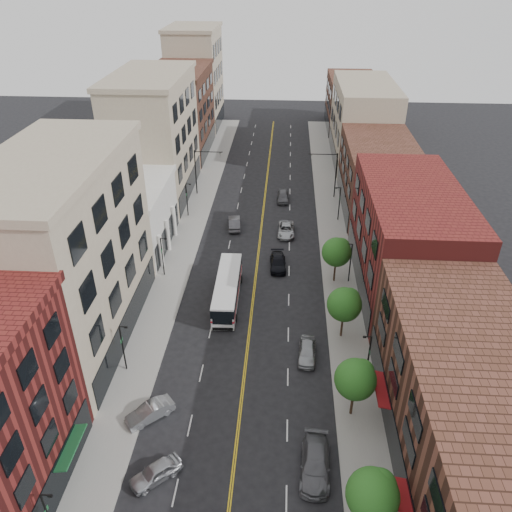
% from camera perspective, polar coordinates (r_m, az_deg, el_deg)
% --- Properties ---
extents(ground, '(220.00, 220.00, 0.00)m').
position_cam_1_polar(ground, '(41.89, -2.31, -21.13)').
color(ground, black).
rests_on(ground, ground).
extents(sidewalk_left, '(4.00, 110.00, 0.15)m').
position_cam_1_polar(sidewalk_left, '(70.15, -7.67, 2.74)').
color(sidewalk_left, gray).
rests_on(sidewalk_left, ground).
extents(sidewalk_right, '(4.00, 110.00, 0.15)m').
position_cam_1_polar(sidewalk_right, '(69.23, 8.82, 2.24)').
color(sidewalk_right, gray).
rests_on(sidewalk_right, ground).
extents(bldg_l_tanoffice, '(10.00, 22.00, 18.00)m').
position_cam_1_polar(bldg_l_tanoffice, '(49.68, -20.90, -0.16)').
color(bldg_l_tanoffice, tan).
rests_on(bldg_l_tanoffice, ground).
extents(bldg_l_white, '(10.00, 14.00, 8.00)m').
position_cam_1_polar(bldg_l_white, '(66.65, -14.45, 4.19)').
color(bldg_l_white, silver).
rests_on(bldg_l_white, ground).
extents(bldg_l_far_a, '(10.00, 20.00, 18.00)m').
position_cam_1_polar(bldg_l_far_a, '(79.91, -11.50, 12.96)').
color(bldg_l_far_a, tan).
rests_on(bldg_l_far_a, ground).
extents(bldg_l_far_b, '(10.00, 20.00, 15.00)m').
position_cam_1_polar(bldg_l_far_b, '(98.98, -8.61, 15.81)').
color(bldg_l_far_b, '#532F21').
rests_on(bldg_l_far_b, ground).
extents(bldg_l_far_c, '(10.00, 16.00, 20.00)m').
position_cam_1_polar(bldg_l_far_c, '(115.61, -6.92, 19.40)').
color(bldg_l_far_c, tan).
rests_on(bldg_l_far_c, ground).
extents(bldg_r_near, '(10.00, 26.00, 10.00)m').
position_cam_1_polar(bldg_r_near, '(40.36, 23.41, -16.37)').
color(bldg_r_near, '#532F21').
rests_on(bldg_r_near, ground).
extents(bldg_r_mid, '(10.00, 22.00, 12.00)m').
position_cam_1_polar(bldg_r_mid, '(58.07, 16.93, 1.84)').
color(bldg_r_mid, maroon).
rests_on(bldg_r_mid, ground).
extents(bldg_r_far_a, '(10.00, 20.00, 10.00)m').
position_cam_1_polar(bldg_r_far_a, '(77.11, 13.84, 8.84)').
color(bldg_r_far_a, '#532F21').
rests_on(bldg_r_far_a, ground).
extents(bldg_r_far_b, '(10.00, 22.00, 14.00)m').
position_cam_1_polar(bldg_r_far_b, '(96.11, 12.14, 14.71)').
color(bldg_r_far_b, tan).
rests_on(bldg_r_far_b, ground).
extents(bldg_r_far_c, '(10.00, 18.00, 11.00)m').
position_cam_1_polar(bldg_r_far_c, '(115.66, 10.83, 16.80)').
color(bldg_r_far_c, '#532F21').
rests_on(bldg_r_far_c, ground).
extents(tree_r_0, '(3.40, 3.40, 5.59)m').
position_cam_1_polar(tree_r_0, '(35.50, 13.32, -24.88)').
color(tree_r_0, black).
rests_on(tree_r_0, sidewalk_right).
extents(tree_r_1, '(3.40, 3.40, 5.59)m').
position_cam_1_polar(tree_r_1, '(41.84, 11.41, -13.51)').
color(tree_r_1, black).
rests_on(tree_r_1, sidewalk_right).
extents(tree_r_2, '(3.40, 3.40, 5.59)m').
position_cam_1_polar(tree_r_2, '(49.41, 10.16, -5.35)').
color(tree_r_2, black).
rests_on(tree_r_2, sidewalk_right).
extents(tree_r_3, '(3.40, 3.40, 5.59)m').
position_cam_1_polar(tree_r_3, '(57.72, 9.28, 0.55)').
color(tree_r_3, black).
rests_on(tree_r_3, sidewalk_right).
extents(lamp_l_1, '(0.81, 0.55, 5.05)m').
position_cam_1_polar(lamp_l_1, '(47.20, -14.96, -9.85)').
color(lamp_l_1, black).
rests_on(lamp_l_1, sidewalk_left).
extents(lamp_l_2, '(0.81, 0.55, 5.05)m').
position_cam_1_polar(lamp_l_2, '(59.62, -10.63, 0.18)').
color(lamp_l_2, black).
rests_on(lamp_l_2, sidewalk_left).
extents(lamp_l_3, '(0.81, 0.55, 5.05)m').
position_cam_1_polar(lamp_l_3, '(73.44, -7.87, 6.60)').
color(lamp_l_3, black).
rests_on(lamp_l_3, sidewalk_left).
extents(lamp_r_1, '(0.81, 0.55, 5.05)m').
position_cam_1_polar(lamp_r_1, '(45.70, 12.70, -11.08)').
color(lamp_r_1, black).
rests_on(lamp_r_1, sidewalk_right).
extents(lamp_r_2, '(0.81, 0.55, 5.05)m').
position_cam_1_polar(lamp_r_2, '(58.44, 10.71, -0.52)').
color(lamp_r_2, black).
rests_on(lamp_r_2, sidewalk_right).
extents(lamp_r_3, '(0.81, 0.55, 5.05)m').
position_cam_1_polar(lamp_r_3, '(72.48, 9.48, 6.12)').
color(lamp_r_3, black).
rests_on(lamp_r_3, sidewalk_right).
extents(signal_mast_left, '(4.49, 0.18, 7.20)m').
position_cam_1_polar(signal_mast_left, '(79.92, -6.42, 10.07)').
color(signal_mast_left, black).
rests_on(signal_mast_left, sidewalk_left).
extents(signal_mast_right, '(4.49, 0.18, 7.20)m').
position_cam_1_polar(signal_mast_right, '(79.10, 8.62, 9.69)').
color(signal_mast_right, black).
rests_on(signal_mast_right, sidewalk_right).
extents(city_bus, '(2.81, 11.11, 2.84)m').
position_cam_1_polar(city_bus, '(55.16, -3.28, -3.70)').
color(city_bus, silver).
rests_on(city_bus, ground).
extents(car_angle_a, '(4.02, 3.81, 1.35)m').
position_cam_1_polar(car_angle_a, '(40.45, -11.39, -23.08)').
color(car_angle_a, '#A3A5AB').
rests_on(car_angle_a, ground).
extents(car_angle_b, '(4.04, 3.78, 1.35)m').
position_cam_1_polar(car_angle_b, '(44.17, -12.03, -17.04)').
color(car_angle_b, '#AAADB2').
rests_on(car_angle_b, ground).
extents(car_parked_mid, '(2.51, 5.49, 1.56)m').
position_cam_1_polar(car_parked_mid, '(40.30, 6.78, -22.54)').
color(car_parked_mid, '#535358').
rests_on(car_parked_mid, ground).
extents(car_parked_far, '(1.94, 4.32, 1.44)m').
position_cam_1_polar(car_parked_far, '(48.67, 5.87, -10.79)').
color(car_parked_far, gray).
rests_on(car_parked_far, ground).
extents(car_lane_behind, '(2.13, 4.74, 1.51)m').
position_cam_1_polar(car_lane_behind, '(70.53, -2.49, 3.80)').
color(car_lane_behind, '#48474C').
rests_on(car_lane_behind, ground).
extents(car_lane_a, '(2.19, 4.81, 1.37)m').
position_cam_1_polar(car_lane_a, '(61.42, 2.51, -0.77)').
color(car_lane_a, black).
rests_on(car_lane_a, ground).
extents(car_lane_b, '(2.28, 4.90, 1.36)m').
position_cam_1_polar(car_lane_b, '(68.97, 3.46, 3.03)').
color(car_lane_b, '#A8ABAF').
rests_on(car_lane_b, ground).
extents(car_lane_c, '(1.92, 4.50, 1.52)m').
position_cam_1_polar(car_lane_c, '(78.78, 3.10, 6.84)').
color(car_lane_c, '#4F4F54').
rests_on(car_lane_c, ground).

